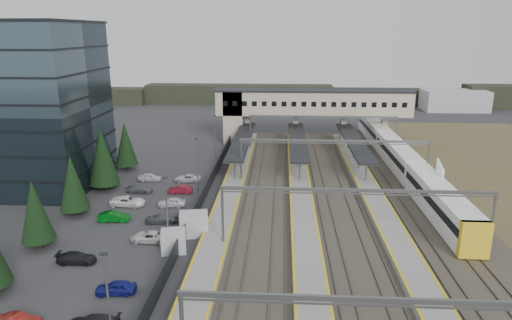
# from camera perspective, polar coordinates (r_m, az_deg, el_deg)

# --- Properties ---
(ground) EXTENTS (220.00, 220.00, 0.00)m
(ground) POSITION_cam_1_polar(r_m,az_deg,el_deg) (57.71, -1.10, -7.46)
(ground) COLOR #2B2B2D
(ground) RESTS_ON ground
(office_building) EXTENTS (24.30, 18.30, 24.30)m
(office_building) POSITION_cam_1_polar(r_m,az_deg,el_deg) (77.02, -28.33, 6.02)
(office_building) COLOR #364751
(office_building) RESTS_ON ground
(conifer_row) EXTENTS (4.42, 49.82, 9.50)m
(conifer_row) POSITION_cam_1_polar(r_m,az_deg,el_deg) (58.37, -23.56, -3.48)
(conifer_row) COLOR black
(conifer_row) RESTS_ON ground
(car_park) EXTENTS (10.63, 44.50, 1.29)m
(car_park) POSITION_cam_1_polar(r_m,az_deg,el_deg) (54.96, -15.51, -8.63)
(car_park) COLOR silver
(car_park) RESTS_ON ground
(lampposts) EXTENTS (0.50, 53.25, 8.07)m
(lampposts) POSITION_cam_1_polar(r_m,az_deg,el_deg) (58.44, -8.89, -2.80)
(lampposts) COLOR slate
(lampposts) RESTS_ON ground
(fence) EXTENTS (0.08, 90.00, 2.00)m
(fence) POSITION_cam_1_polar(r_m,az_deg,el_deg) (62.73, -6.71, -4.63)
(fence) COLOR #26282B
(fence) RESTS_ON ground
(relay_cabin_near) EXTENTS (3.61, 2.93, 2.69)m
(relay_cabin_near) POSITION_cam_1_polar(r_m,az_deg,el_deg) (53.62, -7.76, -7.94)
(relay_cabin_near) COLOR #AAACAF
(relay_cabin_near) RESTS_ON ground
(relay_cabin_far) EXTENTS (2.99, 2.66, 2.38)m
(relay_cabin_far) POSITION_cam_1_polar(r_m,az_deg,el_deg) (50.22, -10.27, -9.96)
(relay_cabin_far) COLOR #AAACAF
(relay_cabin_far) RESTS_ON ground
(rail_corridor) EXTENTS (34.00, 90.00, 0.92)m
(rail_corridor) POSITION_cam_1_polar(r_m,az_deg,el_deg) (62.29, 7.89, -5.53)
(rail_corridor) COLOR #38342A
(rail_corridor) RESTS_ON ground
(canopies) EXTENTS (23.10, 30.00, 3.28)m
(canopies) POSITION_cam_1_polar(r_m,az_deg,el_deg) (82.09, 5.22, 2.46)
(canopies) COLOR black
(canopies) RESTS_ON ground
(footbridge) EXTENTS (40.40, 6.40, 11.20)m
(footbridge) POSITION_cam_1_polar(r_m,az_deg,el_deg) (96.06, 5.43, 6.85)
(footbridge) COLOR #C0AC94
(footbridge) RESTS_ON ground
(gantries) EXTENTS (28.40, 62.28, 7.17)m
(gantries) POSITION_cam_1_polar(r_m,az_deg,el_deg) (58.84, 10.83, -1.07)
(gantries) COLOR slate
(gantries) RESTS_ON ground
(train) EXTENTS (3.13, 65.46, 3.94)m
(train) POSITION_cam_1_polar(r_m,az_deg,el_deg) (81.05, 17.37, 0.39)
(train) COLOR white
(train) RESTS_ON ground
(billboard) EXTENTS (1.30, 6.16, 5.34)m
(billboard) POSITION_cam_1_polar(r_m,az_deg,el_deg) (67.68, 21.95, -1.84)
(billboard) COLOR slate
(billboard) RESTS_ON ground
(treeline_far) EXTENTS (170.00, 19.00, 7.00)m
(treeline_far) POSITION_cam_1_polar(r_m,az_deg,el_deg) (147.77, 11.04, 7.82)
(treeline_far) COLOR black
(treeline_far) RESTS_ON ground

